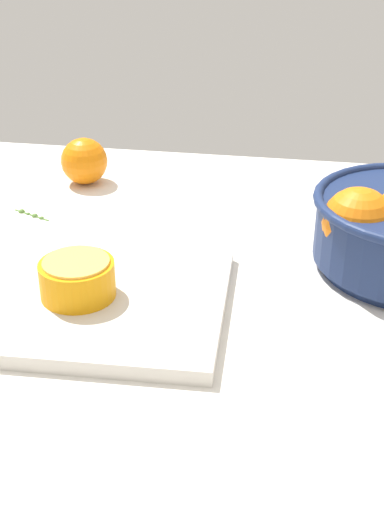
# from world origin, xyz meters

# --- Properties ---
(ground_plane) EXTENTS (1.47, 0.89, 0.03)m
(ground_plane) POSITION_xyz_m (0.00, 0.00, -0.01)
(ground_plane) COLOR silver
(cutting_board) EXTENTS (0.36, 0.27, 0.02)m
(cutting_board) POSITION_xyz_m (-0.10, -0.08, 0.01)
(cutting_board) COLOR beige
(cutting_board) RESTS_ON ground_plane
(orange_half_0) EXTENTS (0.08, 0.08, 0.04)m
(orange_half_0) POSITION_xyz_m (-0.09, -0.09, 0.04)
(orange_half_0) COLOR orange
(orange_half_0) RESTS_ON cutting_board
(loose_orange_1) EXTENTS (0.07, 0.07, 0.07)m
(loose_orange_1) POSITION_xyz_m (-0.20, 0.28, 0.04)
(loose_orange_1) COLOR orange
(loose_orange_1) RESTS_ON ground_plane
(herb_sprig_0) EXTENTS (0.06, 0.03, 0.01)m
(herb_sprig_0) POSITION_xyz_m (-0.24, 0.14, 0.00)
(herb_sprig_0) COLOR #507834
(herb_sprig_0) RESTS_ON ground_plane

